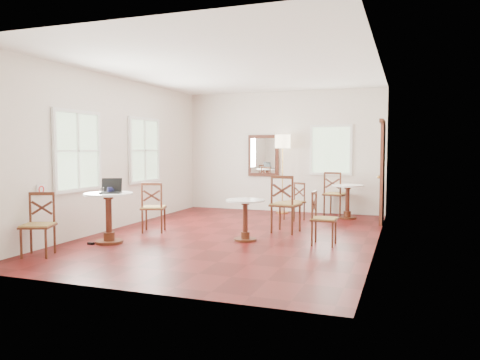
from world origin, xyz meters
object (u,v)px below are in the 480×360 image
(chair_near_b, at_px, (39,225))
(power_adapter, at_px, (91,243))
(navy_mug, at_px, (110,190))
(chair_back_b, at_px, (295,201))
(chair_near_a, at_px, (153,207))
(chair_mid_a, at_px, (285,204))
(water_glass, at_px, (102,190))
(cafe_table_mid, at_px, (245,215))
(chair_back_a, at_px, (335,194))
(cafe_table_near, at_px, (109,212))
(laptop, at_px, (111,189))
(cafe_table_back, at_px, (347,198))
(floor_lamp, at_px, (283,147))
(mouse, at_px, (114,192))
(chair_mid_b, at_px, (323,218))

(chair_near_b, distance_m, power_adapter, 1.04)
(chair_near_b, bearing_deg, navy_mug, 44.73)
(chair_back_b, distance_m, navy_mug, 4.27)
(chair_back_b, height_order, power_adapter, chair_back_b)
(chair_back_b, bearing_deg, chair_near_a, -99.93)
(navy_mug, height_order, power_adapter, navy_mug)
(chair_mid_a, height_order, water_glass, chair_mid_a)
(cafe_table_mid, height_order, chair_back_b, chair_back_b)
(cafe_table_mid, relative_size, chair_back_a, 0.68)
(cafe_table_near, xyz_separation_m, chair_near_a, (0.18, 1.16, -0.05))
(cafe_table_near, height_order, laptop, laptop)
(cafe_table_back, xyz_separation_m, laptop, (-3.42, -4.09, 0.44))
(cafe_table_near, distance_m, power_adapter, 0.59)
(floor_lamp, bearing_deg, mouse, -111.09)
(cafe_table_mid, bearing_deg, chair_mid_b, 4.20)
(mouse, bearing_deg, cafe_table_back, 60.37)
(cafe_table_near, relative_size, navy_mug, 6.90)
(chair_mid_a, bearing_deg, laptop, 44.60)
(chair_near_a, distance_m, laptop, 1.22)
(cafe_table_mid, relative_size, chair_mid_b, 0.80)
(mouse, bearing_deg, navy_mug, -155.24)
(cafe_table_back, xyz_separation_m, chair_mid_b, (-0.04, -3.06, -0.03))
(cafe_table_near, xyz_separation_m, floor_lamp, (1.84, 4.49, 1.10))
(cafe_table_back, xyz_separation_m, chair_back_a, (-0.33, 0.36, 0.05))
(chair_back_b, height_order, floor_lamp, floor_lamp)
(cafe_table_near, relative_size, cafe_table_back, 1.11)
(cafe_table_near, relative_size, floor_lamp, 0.44)
(chair_near_a, height_order, chair_back_b, chair_near_a)
(cafe_table_near, bearing_deg, floor_lamp, 67.71)
(floor_lamp, bearing_deg, chair_back_b, -60.74)
(chair_near_b, height_order, mouse, chair_near_b)
(cafe_table_mid, height_order, chair_near_a, chair_near_a)
(cafe_table_back, bearing_deg, chair_mid_b, -90.80)
(cafe_table_back, xyz_separation_m, chair_mid_a, (-0.90, -2.18, 0.07))
(water_glass, bearing_deg, power_adapter, -143.08)
(chair_near_a, xyz_separation_m, chair_mid_b, (3.24, -0.09, -0.03))
(chair_back_a, bearing_deg, water_glass, 69.22)
(chair_mid_a, bearing_deg, water_glass, 45.54)
(chair_mid_a, bearing_deg, chair_back_b, -76.15)
(chair_near_a, height_order, chair_back_a, chair_back_a)
(chair_mid_b, distance_m, navy_mug, 3.57)
(cafe_table_back, height_order, chair_mid_b, chair_mid_b)
(chair_back_a, distance_m, power_adapter, 5.78)
(chair_near_b, relative_size, chair_back_a, 0.90)
(navy_mug, bearing_deg, water_glass, -138.97)
(floor_lamp, distance_m, power_adapter, 5.38)
(cafe_table_near, height_order, chair_near_b, chair_near_b)
(chair_mid_b, height_order, chair_back_a, chair_back_a)
(cafe_table_back, relative_size, navy_mug, 6.21)
(cafe_table_near, bearing_deg, chair_back_b, 56.02)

